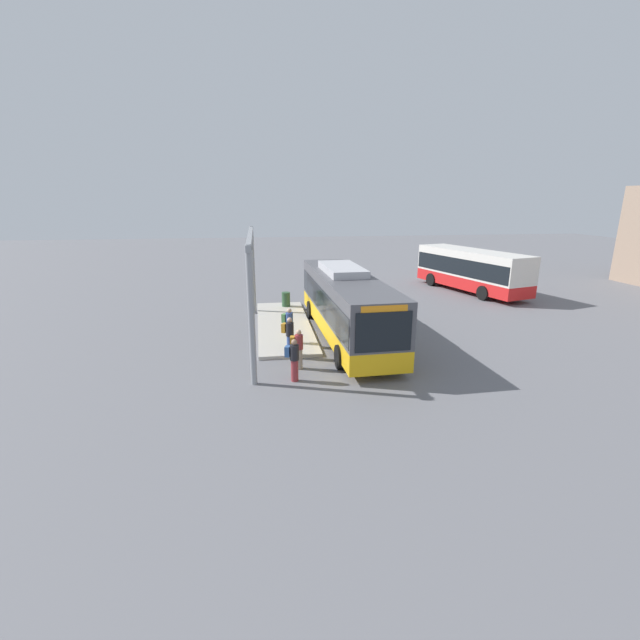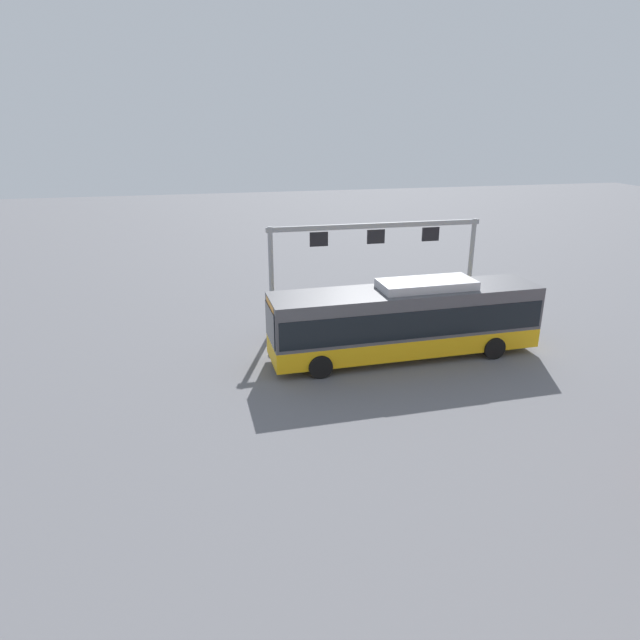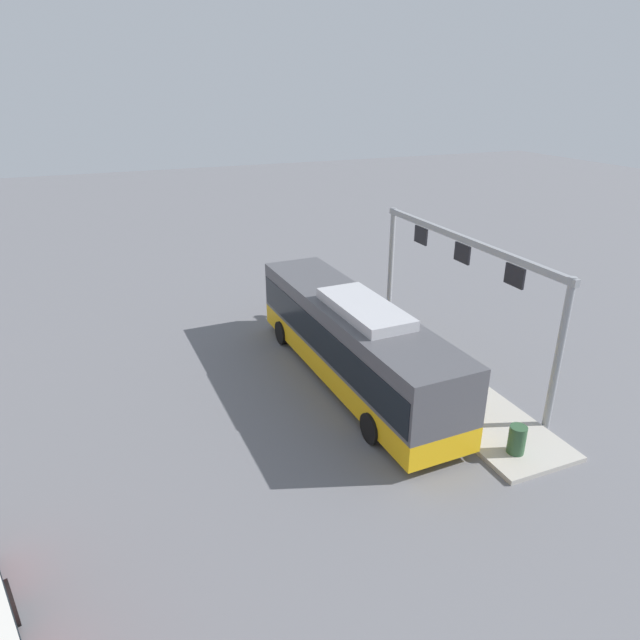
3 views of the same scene
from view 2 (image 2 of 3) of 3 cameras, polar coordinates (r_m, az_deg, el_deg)
name	(u,v)px [view 2 (image 2 of 3)]	position (r m, az deg, el deg)	size (l,w,h in m)	color
ground_plane	(403,356)	(25.00, 8.60, -3.71)	(120.00, 120.00, 0.00)	slate
platform_curb	(423,328)	(28.30, 10.62, -0.78)	(10.00, 2.80, 0.16)	#B2ADA3
bus_main	(406,318)	(24.34, 8.84, 0.21)	(11.99, 2.97, 3.46)	#EAAD14
person_boarding	(278,323)	(26.18, -4.32, -0.32)	(0.47, 0.59, 1.67)	maroon
person_waiting_near	(330,316)	(26.54, 1.03, 0.40)	(0.53, 0.61, 1.67)	#334C8C
person_waiting_mid	(304,323)	(26.10, -1.62, -0.33)	(0.39, 0.56, 1.67)	gray
person_waiting_far	(362,315)	(26.84, 4.41, 0.57)	(0.53, 0.61, 1.67)	#476B4C
platform_sign_gantry	(375,250)	(27.89, 5.75, 7.23)	(10.93, 0.24, 5.20)	gray
trash_bin	(500,315)	(29.52, 18.08, 0.53)	(0.52, 0.52, 0.90)	#2D5133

